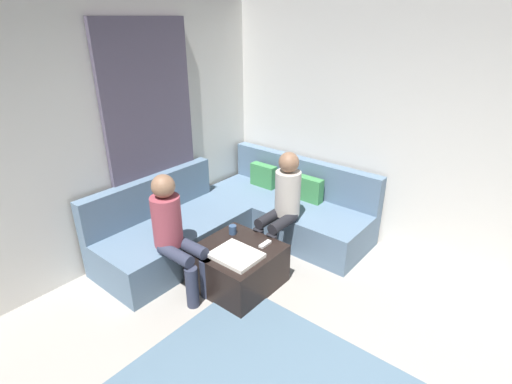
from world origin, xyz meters
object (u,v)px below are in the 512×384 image
(ottoman, at_px, (237,266))
(game_remote, at_px, (265,244))
(person_on_couch_back, at_px, (282,202))
(coffee_mug, at_px, (233,230))
(person_on_couch_side, at_px, (174,231))
(sectional_couch, at_px, (240,219))

(ottoman, relative_size, game_remote, 5.07)
(person_on_couch_back, bearing_deg, ottoman, 88.37)
(coffee_mug, distance_m, person_on_couch_side, 0.66)
(ottoman, distance_m, person_on_couch_back, 0.85)
(game_remote, bearing_deg, ottoman, -129.29)
(person_on_couch_back, bearing_deg, game_remote, 107.65)
(ottoman, distance_m, game_remote, 0.36)
(ottoman, height_order, game_remote, game_remote)
(person_on_couch_back, relative_size, person_on_couch_side, 1.00)
(game_remote, bearing_deg, person_on_couch_back, 107.65)
(coffee_mug, bearing_deg, ottoman, -39.29)
(game_remote, bearing_deg, sectional_couch, 148.61)
(coffee_mug, height_order, game_remote, coffee_mug)
(sectional_couch, distance_m, coffee_mug, 0.62)
(ottoman, height_order, coffee_mug, coffee_mug)
(ottoman, relative_size, person_on_couch_side, 0.63)
(sectional_couch, relative_size, coffee_mug, 26.84)
(ottoman, height_order, person_on_couch_back, person_on_couch_back)
(ottoman, bearing_deg, game_remote, 50.71)
(ottoman, xyz_separation_m, coffee_mug, (-0.22, 0.18, 0.26))
(coffee_mug, xyz_separation_m, game_remote, (0.40, 0.04, -0.04))
(ottoman, bearing_deg, coffee_mug, 140.71)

